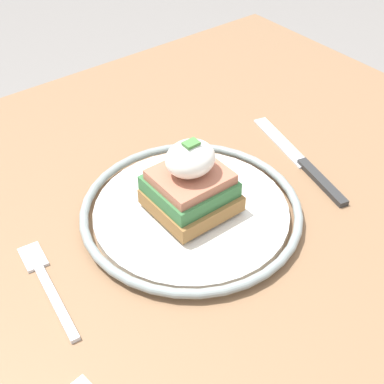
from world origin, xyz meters
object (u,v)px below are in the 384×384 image
fork (47,284)px  knife (305,165)px  sandwich (191,183)px  plate (192,210)px

fork → knife: bearing=-3.9°
sandwich → fork: bearing=177.7°
plate → knife: plate is taller
knife → fork: bearing=176.1°
fork → knife: knife is taller
sandwich → knife: sandwich is taller
fork → knife: (0.34, -0.02, 0.00)m
sandwich → knife: 0.17m
fork → plate: bearing=-2.7°
plate → sandwich: size_ratio=2.86×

